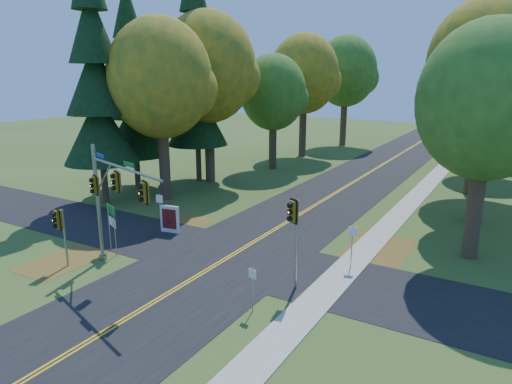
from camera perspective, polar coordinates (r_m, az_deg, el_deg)
The scene contains 30 objects.
ground at distance 24.35m, azimuth -5.85°, elevation -9.56°, with size 160.00×160.00×0.00m, color #33531D.
road_main at distance 24.35m, azimuth -5.85°, elevation -9.54°, with size 8.00×160.00×0.02m, color black.
road_cross at distance 25.84m, azimuth -3.19°, elevation -8.00°, with size 60.00×6.00×0.02m, color black.
centerline_left at distance 24.40m, azimuth -6.04°, elevation -9.45°, with size 0.10×160.00×0.01m, color gold.
centerline_right at distance 24.29m, azimuth -5.66°, elevation -9.56°, with size 0.10×160.00×0.01m, color gold.
sidewalk_east at distance 21.56m, azimuth 7.89°, elevation -12.91°, with size 1.60×160.00×0.06m, color #9E998E.
leaf_patch_w_near at distance 31.10m, azimuth -11.14°, elevation -4.28°, with size 4.00×6.00×0.00m, color brown.
leaf_patch_e at distance 26.57m, azimuth 14.22°, elevation -7.81°, with size 3.50×8.00×0.00m, color brown.
leaf_patch_w_far at distance 27.43m, azimuth -22.56°, elevation -7.79°, with size 3.00×5.00×0.00m, color brown.
tree_w_a at distance 36.55m, azimuth -11.72°, elevation 13.65°, with size 8.00×8.00×14.15m.
tree_e_a at distance 26.60m, azimuth 27.21°, elevation 10.01°, with size 7.20×7.20×12.73m.
tree_w_b at distance 42.28m, azimuth -5.91°, elevation 15.17°, with size 8.60×8.60×15.38m.
tree_e_b at distance 33.41m, azimuth 27.14°, elevation 11.29°, with size 7.60×7.60×13.33m.
tree_w_c at distance 48.06m, azimuth 2.27°, elevation 12.28°, with size 6.80×6.80×11.91m.
tree_e_c at distance 41.57m, azimuth 26.76°, elevation 14.15°, with size 8.80×8.80×15.79m.
tree_w_d at distance 56.08m, azimuth 6.14°, elevation 14.43°, with size 8.20×8.20×14.56m.
tree_e_d at distance 50.80m, azimuth 26.61°, elevation 11.24°, with size 7.00×7.00×12.32m.
tree_w_e at distance 65.71m, azimuth 11.25°, elevation 14.53°, with size 8.40×8.40×14.97m.
tree_e_e at distance 61.38m, azimuth 28.72°, elevation 12.23°, with size 7.80×7.80×13.74m.
pine_a at distance 36.62m, azimuth -19.36°, elevation 12.67°, with size 5.60×5.60×19.48m.
pine_b at distance 41.13m, azimuth -15.23°, elevation 11.68°, with size 5.60×5.60×17.31m.
pine_c at distance 42.82m, azimuth -7.54°, elevation 14.21°, with size 5.60×5.60×20.56m.
traffic_mast at distance 23.88m, azimuth -17.76°, elevation -0.22°, with size 6.75×2.33×6.40m.
east_signal_pole at distance 20.95m, azimuth 4.76°, elevation -3.69°, with size 0.48×0.59×4.46m.
ped_signal_pole at distance 25.73m, azimuth -23.36°, elevation -3.68°, with size 0.50×0.59×3.22m.
route_sign_cluster at distance 26.87m, azimuth -17.60°, elevation -3.23°, with size 1.24×0.57×2.86m.
info_kiosk at distance 29.70m, azimuth -10.71°, elevation -3.37°, with size 1.30×0.41×1.78m.
reg_sign_e_north at distance 24.33m, azimuth 11.93°, elevation -5.75°, with size 0.44×0.16×2.34m.
reg_sign_e_south at distance 19.67m, azimuth -0.44°, elevation -11.15°, with size 0.39×0.09×2.04m.
reg_sign_w at distance 29.92m, azimuth -11.94°, elevation -1.65°, with size 0.47×0.12×2.50m.
Camera 1 is at (13.38, -17.73, 9.98)m, focal length 32.00 mm.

